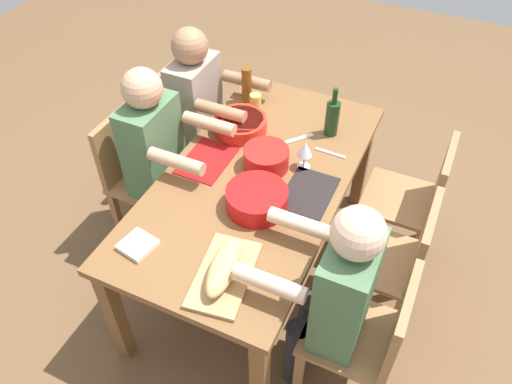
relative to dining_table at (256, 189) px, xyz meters
name	(u,v)px	position (x,y,z in m)	size (l,w,h in m)	color
ground_plane	(256,265)	(0.00, 0.00, -0.65)	(8.00, 8.00, 0.00)	brown
dining_table	(256,189)	(0.00, 0.00, 0.00)	(1.71, 0.89, 0.74)	brown
chair_near_center	(395,258)	(0.00, -0.77, -0.17)	(0.40, 0.40, 0.85)	#9E7044
chair_near_left	(370,335)	(-0.47, -0.77, -0.17)	(0.40, 0.40, 0.85)	#9E7044
diner_near_left	(335,292)	(-0.47, -0.58, 0.05)	(0.41, 0.53, 1.20)	#2D2D38
chair_far_center	(138,172)	(0.00, 0.77, -0.17)	(0.40, 0.40, 0.85)	#9E7044
diner_far_center	(160,152)	(0.00, 0.58, 0.05)	(0.41, 0.53, 1.20)	#2D2D38
chair_far_right	(179,128)	(0.47, 0.77, -0.17)	(0.40, 0.40, 0.85)	#9E7044
diner_far_right	(202,107)	(0.47, 0.58, 0.05)	(0.41, 0.53, 1.20)	#2D2D38
chair_near_right	(415,198)	(0.47, -0.77, -0.17)	(0.40, 0.40, 0.85)	#9E7044
serving_bowl_greens	(240,124)	(0.31, 0.24, 0.14)	(0.29, 0.29, 0.08)	red
serving_bowl_pasta	(266,157)	(0.09, -0.01, 0.15)	(0.24, 0.24, 0.11)	red
serving_bowl_fruit	(257,198)	(-0.19, -0.09, 0.15)	(0.30, 0.30, 0.10)	red
cutting_board	(224,275)	(-0.62, -0.14, 0.10)	(0.40, 0.22, 0.02)	tan
bread_loaf	(224,267)	(-0.62, -0.14, 0.15)	(0.32, 0.11, 0.09)	tan
wine_bottle	(332,117)	(0.50, -0.23, 0.20)	(0.08, 0.08, 0.29)	#193819
beer_bottle	(247,85)	(0.59, 0.33, 0.20)	(0.06, 0.06, 0.22)	brown
wine_glass	(305,150)	(0.17, -0.19, 0.20)	(0.08, 0.08, 0.17)	silver
placemat_near_center	(309,192)	(0.00, -0.29, 0.09)	(0.32, 0.23, 0.01)	black
placemat_far_center	(207,161)	(0.00, 0.29, 0.09)	(0.32, 0.23, 0.01)	maroon
cup_far_right	(255,103)	(0.53, 0.25, 0.14)	(0.07, 0.07, 0.11)	gold
fork_near_right	(330,153)	(0.33, -0.29, 0.09)	(0.02, 0.17, 0.01)	silver
carving_knife	(294,140)	(0.35, -0.07, 0.09)	(0.23, 0.02, 0.01)	silver
napkin_stack	(138,245)	(-0.64, 0.28, 0.10)	(0.14, 0.14, 0.02)	white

